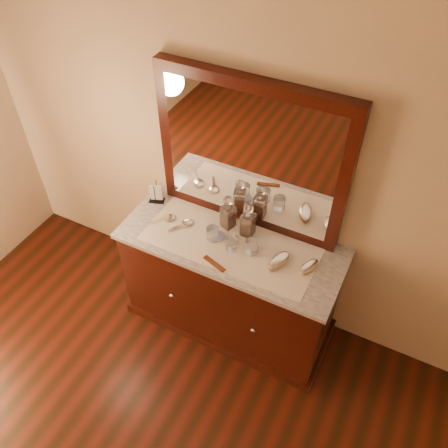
# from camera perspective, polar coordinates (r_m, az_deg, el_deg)

# --- Properties ---
(dresser_cabinet) EXTENTS (1.40, 0.55, 0.82)m
(dresser_cabinet) POSITION_cam_1_polar(r_m,az_deg,el_deg) (3.24, 0.81, -7.58)
(dresser_cabinet) COLOR black
(dresser_cabinet) RESTS_ON floor
(dresser_plinth) EXTENTS (1.46, 0.59, 0.08)m
(dresser_plinth) POSITION_cam_1_polar(r_m,az_deg,el_deg) (3.54, 0.75, -11.25)
(dresser_plinth) COLOR black
(dresser_plinth) RESTS_ON floor
(knob_left) EXTENTS (0.04, 0.04, 0.04)m
(knob_left) POSITION_cam_1_polar(r_m,az_deg,el_deg) (3.16, -6.47, -8.78)
(knob_left) COLOR silver
(knob_left) RESTS_ON dresser_cabinet
(knob_right) EXTENTS (0.04, 0.04, 0.04)m
(knob_right) POSITION_cam_1_polar(r_m,az_deg,el_deg) (2.99, 3.62, -13.01)
(knob_right) COLOR silver
(knob_right) RESTS_ON dresser_cabinet
(marble_top) EXTENTS (1.44, 0.59, 0.03)m
(marble_top) POSITION_cam_1_polar(r_m,az_deg,el_deg) (2.92, 0.89, -2.47)
(marble_top) COLOR white
(marble_top) RESTS_ON dresser_cabinet
(mirror_frame) EXTENTS (1.20, 0.08, 1.00)m
(mirror_frame) POSITION_cam_1_polar(r_m,az_deg,el_deg) (2.74, 3.30, 8.27)
(mirror_frame) COLOR black
(mirror_frame) RESTS_ON marble_top
(mirror_glass) EXTENTS (1.06, 0.01, 0.86)m
(mirror_glass) POSITION_cam_1_polar(r_m,az_deg,el_deg) (2.71, 3.00, 7.89)
(mirror_glass) COLOR white
(mirror_glass) RESTS_ON marble_top
(lace_runner) EXTENTS (1.10, 0.45, 0.00)m
(lace_runner) POSITION_cam_1_polar(r_m,az_deg,el_deg) (2.89, 0.72, -2.50)
(lace_runner) COLOR white
(lace_runner) RESTS_ON marble_top
(pin_dish) EXTENTS (0.11, 0.11, 0.01)m
(pin_dish) POSITION_cam_1_polar(r_m,az_deg,el_deg) (2.93, -0.67, -1.50)
(pin_dish) COLOR white
(pin_dish) RESTS_ON lace_runner
(comb) EXTENTS (0.17, 0.08, 0.01)m
(comb) POSITION_cam_1_polar(r_m,az_deg,el_deg) (2.78, -1.20, -4.93)
(comb) COLOR brown
(comb) RESTS_ON lace_runner
(napkin_rack) EXTENTS (0.12, 0.10, 0.16)m
(napkin_rack) POSITION_cam_1_polar(r_m,az_deg,el_deg) (3.18, -8.40, 3.73)
(napkin_rack) COLOR black
(napkin_rack) RESTS_ON marble_top
(decanter_left) EXTENTS (0.10, 0.10, 0.25)m
(decanter_left) POSITION_cam_1_polar(r_m,az_deg,el_deg) (2.93, 0.50, 1.12)
(decanter_left) COLOR maroon
(decanter_left) RESTS_ON lace_runner
(decanter_right) EXTENTS (0.08, 0.08, 0.25)m
(decanter_right) POSITION_cam_1_polar(r_m,az_deg,el_deg) (2.89, 2.98, 0.16)
(decanter_right) COLOR maroon
(decanter_right) RESTS_ON lace_runner
(brush_near) EXTENTS (0.13, 0.19, 0.05)m
(brush_near) POSITION_cam_1_polar(r_m,az_deg,el_deg) (2.78, 6.77, -4.57)
(brush_near) COLOR tan
(brush_near) RESTS_ON lace_runner
(brush_far) EXTENTS (0.11, 0.16, 0.04)m
(brush_far) POSITION_cam_1_polar(r_m,az_deg,el_deg) (2.78, 10.46, -5.25)
(brush_far) COLOR tan
(brush_far) RESTS_ON lace_runner
(hand_mirror_outer) EXTENTS (0.17, 0.18, 0.02)m
(hand_mirror_outer) POSITION_cam_1_polar(r_m,az_deg,el_deg) (3.06, -7.14, 0.68)
(hand_mirror_outer) COLOR silver
(hand_mirror_outer) RESTS_ON lace_runner
(hand_mirror_inner) EXTENTS (0.13, 0.18, 0.02)m
(hand_mirror_inner) POSITION_cam_1_polar(r_m,az_deg,el_deg) (3.02, -4.87, 0.03)
(hand_mirror_inner) COLOR silver
(hand_mirror_inner) RESTS_ON lace_runner
(tumblers) EXTENTS (0.35, 0.11, 0.09)m
(tumblers) POSITION_cam_1_polar(r_m,az_deg,el_deg) (2.84, 1.00, -2.13)
(tumblers) COLOR white
(tumblers) RESTS_ON lace_runner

